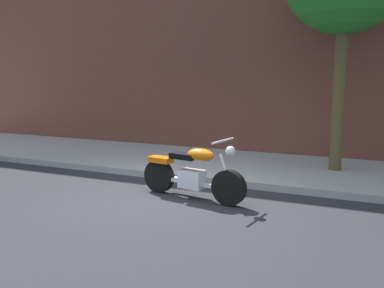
# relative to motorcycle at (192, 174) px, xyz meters

# --- Properties ---
(ground_plane) EXTENTS (60.00, 60.00, 0.00)m
(ground_plane) POSITION_rel_motorcycle_xyz_m (-0.41, -0.41, -0.44)
(ground_plane) COLOR #28282D
(sidewalk) EXTENTS (20.33, 3.20, 0.14)m
(sidewalk) POSITION_rel_motorcycle_xyz_m (-0.41, 2.58, -0.37)
(sidewalk) COLOR #A0A0A0
(sidewalk) RESTS_ON ground
(building_facade) EXTENTS (20.33, 0.50, 7.70)m
(building_facade) POSITION_rel_motorcycle_xyz_m (-0.41, 4.44, 3.41)
(building_facade) COLOR brown
(building_facade) RESTS_ON ground
(motorcycle) EXTENTS (2.06, 0.76, 1.10)m
(motorcycle) POSITION_rel_motorcycle_xyz_m (0.00, 0.00, 0.00)
(motorcycle) COLOR black
(motorcycle) RESTS_ON ground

